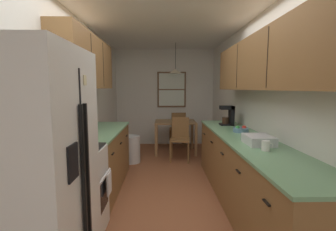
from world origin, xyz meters
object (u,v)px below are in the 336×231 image
(refrigerator, at_px, (32,180))
(fruit_bowl, at_px, (241,129))
(table_serving_bowl, at_px, (180,120))
(dining_table, at_px, (175,126))
(dining_chair_near, at_px, (180,137))
(trash_bin, at_px, (132,149))
(dish_rack, at_px, (258,140))
(coffee_maker, at_px, (229,115))
(storage_canister, at_px, (88,132))
(dining_chair_far, at_px, (178,127))
(microwave_over_range, at_px, (53,73))
(mug_by_coffeemaker, at_px, (266,146))
(stove_range, at_px, (71,192))

(refrigerator, height_order, fruit_bowl, refrigerator)
(table_serving_bowl, bearing_deg, dining_table, 146.83)
(dining_chair_near, bearing_deg, trash_bin, -170.95)
(dining_table, height_order, dish_rack, dish_rack)
(table_serving_bowl, bearing_deg, trash_bin, -147.45)
(coffee_maker, bearing_deg, dining_table, 117.70)
(storage_canister, bearing_deg, dining_chair_near, 56.42)
(refrigerator, height_order, dish_rack, refrigerator)
(dining_chair_far, height_order, coffee_maker, coffee_maker)
(storage_canister, bearing_deg, microwave_over_range, -99.83)
(storage_canister, bearing_deg, mug_by_coffeemaker, -18.39)
(storage_canister, bearing_deg, dining_chair_far, 66.90)
(refrigerator, bearing_deg, trash_bin, 85.43)
(stove_range, bearing_deg, dish_rack, 6.94)
(refrigerator, distance_m, trash_bin, 3.23)
(table_serving_bowl, bearing_deg, dining_chair_far, 90.95)
(microwave_over_range, distance_m, table_serving_bowl, 3.54)
(trash_bin, bearing_deg, table_serving_bowl, 32.55)
(refrigerator, xyz_separation_m, mug_by_coffeemaker, (1.92, 0.70, 0.05))
(dining_chair_near, distance_m, table_serving_bowl, 0.58)
(refrigerator, xyz_separation_m, dining_chair_far, (1.29, 4.49, -0.40))
(dining_chair_near, bearing_deg, refrigerator, -110.78)
(microwave_over_range, relative_size, fruit_bowl, 2.91)
(dining_chair_near, height_order, dining_chair_far, same)
(storage_canister, xyz_separation_m, fruit_bowl, (2.05, 0.36, -0.04))
(stove_range, distance_m, dining_chair_far, 3.99)
(dining_chair_near, distance_m, dining_chair_far, 1.17)
(dining_table, distance_m, fruit_bowl, 2.36)
(dining_chair_near, bearing_deg, storage_canister, -123.58)
(dining_chair_far, bearing_deg, mug_by_coffeemaker, -80.58)
(storage_canister, bearing_deg, refrigerator, -87.99)
(storage_canister, distance_m, coffee_maker, 2.28)
(mug_by_coffeemaker, distance_m, table_serving_bowl, 3.20)
(dining_table, bearing_deg, coffee_maker, -62.30)
(dining_chair_near, xyz_separation_m, trash_bin, (-1.01, -0.16, -0.22))
(dish_rack, bearing_deg, microwave_over_range, -173.44)
(trash_bin, bearing_deg, dining_chair_near, 9.05)
(trash_bin, distance_m, coffee_maker, 2.09)
(dining_chair_near, distance_m, coffee_maker, 1.35)
(microwave_over_range, relative_size, storage_canister, 3.96)
(storage_canister, distance_m, table_serving_bowl, 2.83)
(dining_chair_near, height_order, fruit_bowl, fruit_bowl)
(trash_bin, bearing_deg, dining_table, 38.58)
(dining_chair_near, bearing_deg, mug_by_coffeemaker, -75.88)
(stove_range, bearing_deg, dining_table, 68.86)
(microwave_over_range, xyz_separation_m, dish_rack, (2.11, 0.24, -0.72))
(stove_range, relative_size, mug_by_coffeemaker, 9.52)
(stove_range, bearing_deg, refrigerator, -86.72)
(mug_by_coffeemaker, bearing_deg, storage_canister, 161.61)
(refrigerator, relative_size, stove_range, 1.63)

